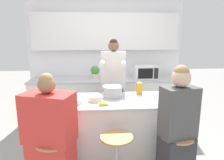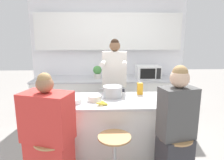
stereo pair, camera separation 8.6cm
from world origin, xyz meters
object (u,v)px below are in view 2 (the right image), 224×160
(person_cooking, at_px, (115,91))
(microwave, at_px, (148,72))
(kitchen_island, at_px, (112,131))
(person_seated_near, at_px, (175,138))
(fruit_bowl, at_px, (95,98))
(banana_bunch, at_px, (102,103))
(potted_plant, at_px, (97,72))
(juice_carton, at_px, (140,89))
(person_wrapped_blanket, at_px, (49,143))
(cooking_pot, at_px, (113,91))
(coffee_cup_near, at_px, (163,98))

(person_cooking, distance_m, microwave, 1.06)
(kitchen_island, bearing_deg, person_seated_near, -43.95)
(fruit_bowl, height_order, banana_bunch, fruit_bowl)
(banana_bunch, xyz_separation_m, microwave, (0.92, 1.67, 0.09))
(kitchen_island, relative_size, person_cooking, 0.96)
(fruit_bowl, bearing_deg, person_seated_near, -33.62)
(person_cooking, distance_m, fruit_bowl, 0.80)
(kitchen_island, xyz_separation_m, potted_plant, (-0.24, 1.50, 0.56))
(microwave, bearing_deg, kitchen_island, -118.57)
(juice_carton, bearing_deg, person_seated_near, -74.87)
(person_wrapped_blanket, xyz_separation_m, banana_bunch, (0.55, 0.40, 0.28))
(person_cooking, xyz_separation_m, person_seated_near, (0.57, -1.31, -0.17))
(cooking_pot, bearing_deg, person_cooking, 84.34)
(person_seated_near, relative_size, banana_bunch, 9.01)
(banana_bunch, relative_size, microwave, 0.34)
(cooking_pot, height_order, banana_bunch, cooking_pot)
(person_seated_near, relative_size, fruit_bowl, 8.07)
(coffee_cup_near, height_order, juice_carton, juice_carton)
(person_seated_near, bearing_deg, microwave, 72.68)
(potted_plant, bearing_deg, banana_bunch, -86.43)
(kitchen_island, xyz_separation_m, person_seated_near, (0.64, -0.62, 0.21))
(kitchen_island, height_order, fruit_bowl, fruit_bowl)
(banana_bunch, bearing_deg, kitchen_island, 58.07)
(kitchen_island, distance_m, cooking_pot, 0.54)
(cooking_pot, relative_size, microwave, 0.76)
(person_wrapped_blanket, relative_size, microwave, 2.91)
(person_seated_near, distance_m, coffee_cup_near, 0.58)
(person_wrapped_blanket, distance_m, cooking_pot, 1.07)
(fruit_bowl, distance_m, juice_carton, 0.70)
(person_seated_near, bearing_deg, kitchen_island, 122.82)
(potted_plant, bearing_deg, coffee_cup_near, -61.45)
(juice_carton, bearing_deg, coffee_cup_near, -57.31)
(person_seated_near, bearing_deg, person_wrapped_blanket, 166.77)
(juice_carton, bearing_deg, person_wrapped_blanket, -141.68)
(fruit_bowl, distance_m, coffee_cup_near, 0.87)
(kitchen_island, height_order, juice_carton, juice_carton)
(person_wrapped_blanket, bearing_deg, fruit_bowl, 70.38)
(person_wrapped_blanket, height_order, cooking_pot, person_wrapped_blanket)
(cooking_pot, height_order, microwave, microwave)
(juice_carton, height_order, potted_plant, potted_plant)
(person_cooking, relative_size, banana_bunch, 10.52)
(person_cooking, relative_size, fruit_bowl, 9.43)
(potted_plant, bearing_deg, fruit_bowl, -89.64)
(kitchen_island, bearing_deg, coffee_cup_near, -10.28)
(coffee_cup_near, bearing_deg, person_seated_near, -89.64)
(fruit_bowl, height_order, juice_carton, juice_carton)
(cooking_pot, xyz_separation_m, coffee_cup_near, (0.63, -0.24, -0.03))
(cooking_pot, distance_m, banana_bunch, 0.38)
(kitchen_island, relative_size, cooking_pot, 4.52)
(kitchen_island, height_order, person_wrapped_blanket, person_wrapped_blanket)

